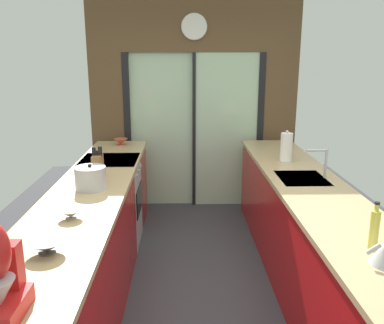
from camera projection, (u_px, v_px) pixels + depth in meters
name	position (u px, v px, depth m)	size (l,w,h in m)	color
ground_plane	(200.00, 272.00, 3.80)	(5.04, 7.60, 0.02)	#38383D
back_wall_unit	(194.00, 91.00, 5.15)	(2.64, 0.12, 2.70)	brown
left_counter_run	(88.00, 250.00, 3.20)	(0.62, 3.80, 0.92)	#AD0C0F
right_counter_run	(309.00, 238.00, 3.41)	(0.62, 3.80, 0.92)	#AD0C0F
sink_faucet	(322.00, 159.00, 3.50)	(0.19, 0.02, 0.26)	#B7BABC
oven_range	(112.00, 202.00, 4.29)	(0.60, 0.60, 0.92)	#B7BABC
mixing_bowl_near	(47.00, 246.00, 2.17)	(0.21, 0.21, 0.07)	#514C47
mixing_bowl_mid	(71.00, 213.00, 2.65)	(0.16, 0.16, 0.06)	gray
mixing_bowl_far	(121.00, 142.00, 4.84)	(0.17, 0.17, 0.08)	#BC4C38
knife_block	(98.00, 166.00, 3.51)	(0.09, 0.14, 0.28)	brown
stock_pot	(90.00, 178.00, 3.22)	(0.25, 0.25, 0.21)	#B7BABC
soap_bottle	(374.00, 229.00, 2.21)	(0.05, 0.05, 0.27)	#D1CC4C
paper_towel_roll	(286.00, 147.00, 4.06)	(0.14, 0.14, 0.32)	#B7BABC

